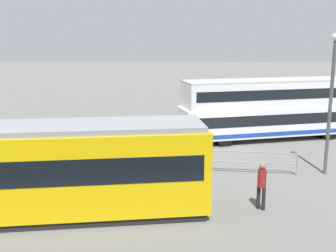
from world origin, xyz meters
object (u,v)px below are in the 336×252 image
object	(u,v)px
pedestrian_crossing	(262,183)
street_lamp	(331,93)
info_sign	(89,134)
pedestrian_near_railing	(125,147)
tram_yellow	(7,171)
double_decker_bus	(275,108)

from	to	relation	value
pedestrian_crossing	street_lamp	bearing A→B (deg)	-133.19
pedestrian_crossing	info_sign	world-z (taller)	info_sign
pedestrian_near_railing	tram_yellow	bearing A→B (deg)	61.48
pedestrian_near_railing	street_lamp	bearing A→B (deg)	171.59
pedestrian_crossing	pedestrian_near_railing	bearing A→B (deg)	-44.52
double_decker_bus	info_sign	distance (m)	12.13
tram_yellow	pedestrian_near_railing	world-z (taller)	tram_yellow
pedestrian_crossing	street_lamp	xyz separation A→B (m)	(-3.91, -4.17, 2.77)
pedestrian_crossing	street_lamp	size ratio (longest dim) A/B	0.28
info_sign	tram_yellow	bearing A→B (deg)	73.25
tram_yellow	pedestrian_near_railing	size ratio (longest dim) A/B	8.98
double_decker_bus	tram_yellow	xyz separation A→B (m)	(12.26, 11.91, -0.18)
tram_yellow	pedestrian_near_railing	xyz separation A→B (m)	(-3.46, -6.37, -0.84)
double_decker_bus	street_lamp	size ratio (longest dim) A/B	1.88
tram_yellow	info_sign	bearing A→B (deg)	-106.75
double_decker_bus	pedestrian_crossing	bearing A→B (deg)	74.30
pedestrian_crossing	tram_yellow	bearing A→B (deg)	4.90
pedestrian_near_railing	street_lamp	size ratio (longest dim) A/B	0.25
tram_yellow	street_lamp	size ratio (longest dim) A/B	2.21
double_decker_bus	info_sign	xyz separation A→B (m)	(10.50, 6.06, -0.25)
pedestrian_crossing	double_decker_bus	bearing A→B (deg)	-105.70
double_decker_bus	pedestrian_near_railing	bearing A→B (deg)	32.17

